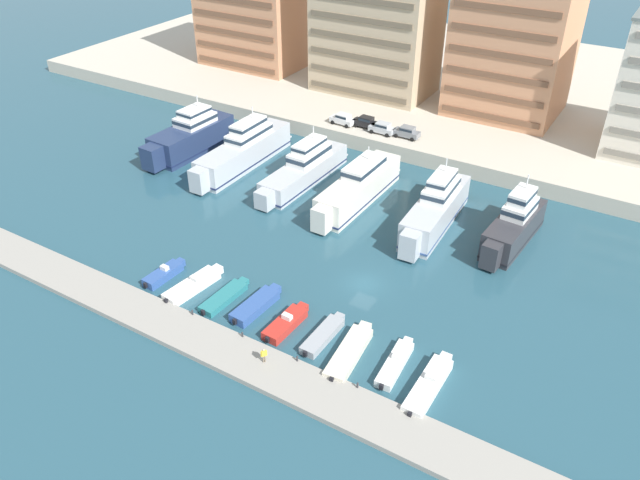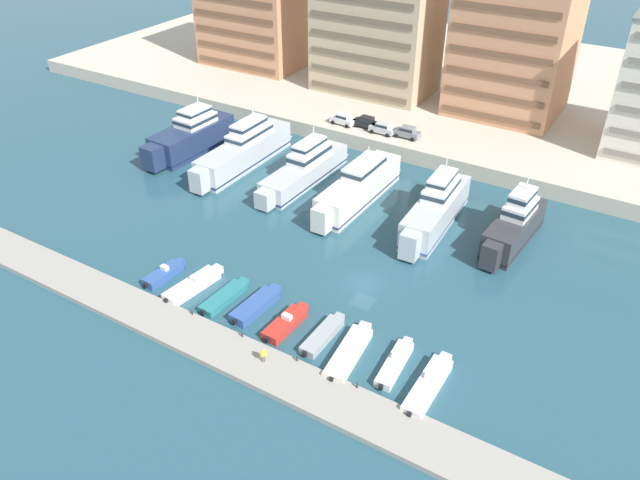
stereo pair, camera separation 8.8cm
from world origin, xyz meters
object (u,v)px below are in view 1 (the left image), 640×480
yacht_silver_mid_left (304,168)px  motorboat_blue_far_left (164,274)px  yacht_charcoal_center_right (514,225)px  motorboat_teal_mid_left (224,297)px  yacht_ivory_center_left (358,187)px  motorboat_white_far_right (429,385)px  motorboat_cream_mid_right (349,352)px  motorboat_grey_center_right (323,335)px  car_grey_center_left (407,132)px  pedestrian_near_edge (264,354)px  motorboat_white_left (193,285)px  motorboat_red_center (286,323)px  car_silver_mid_left (382,128)px  yacht_silver_center (436,209)px  yacht_silver_left (244,150)px  car_white_far_left (343,119)px  yacht_navy_far_left (191,136)px  car_black_left (366,122)px  motorboat_blue_center_left (256,305)px  motorboat_white_right (395,363)px

yacht_silver_mid_left → motorboat_blue_far_left: bearing=-92.5°
yacht_charcoal_center_right → motorboat_teal_mid_left: yacht_charcoal_center_right is taller
yacht_ivory_center_left → motorboat_white_far_right: bearing=-50.9°
motorboat_cream_mid_right → yacht_charcoal_center_right: bearing=75.0°
motorboat_teal_mid_left → motorboat_grey_center_right: motorboat_grey_center_right is taller
car_grey_center_left → pedestrian_near_edge: 50.31m
motorboat_white_left → motorboat_red_center: bearing=0.5°
motorboat_white_left → car_grey_center_left: bearing=83.1°
motorboat_cream_mid_right → car_silver_mid_left: bearing=112.9°
yacht_silver_mid_left → yacht_ivory_center_left: (9.31, -1.18, 0.13)m
yacht_silver_center → motorboat_grey_center_right: 25.55m
yacht_silver_left → yacht_ivory_center_left: 19.77m
motorboat_grey_center_right → yacht_silver_mid_left: bearing=125.7°
motorboat_white_left → motorboat_red_center: size_ratio=1.23×
yacht_silver_mid_left → motorboat_white_left: 27.77m
yacht_silver_mid_left → car_silver_mid_left: (4.38, 15.81, 1.29)m
yacht_ivory_center_left → yacht_charcoal_center_right: (20.87, 0.89, 0.26)m
car_white_far_left → yacht_silver_left: bearing=-115.8°
yacht_navy_far_left → motorboat_cream_mid_right: size_ratio=2.02×
motorboat_white_left → motorboat_red_center: motorboat_white_left is taller
yacht_ivory_center_left → motorboat_white_left: 27.18m
yacht_silver_mid_left → car_black_left: yacht_silver_mid_left is taller
car_black_left → motorboat_grey_center_right: bearing=-67.2°
motorboat_blue_far_left → motorboat_red_center: size_ratio=0.89×
yacht_silver_left → car_silver_mid_left: (14.83, 16.21, 0.90)m
motorboat_blue_far_left → yacht_navy_far_left: bearing=125.6°
motorboat_blue_far_left → motorboat_grey_center_right: 20.56m
yacht_charcoal_center_right → motorboat_blue_center_left: 32.77m
motorboat_red_center → car_grey_center_left: (-6.94, 43.88, 2.87)m
yacht_silver_center → motorboat_red_center: bearing=-101.6°
motorboat_white_right → yacht_ivory_center_left: bearing=124.9°
yacht_silver_left → car_black_left: yacht_silver_left is taller
motorboat_blue_center_left → car_black_left: car_black_left is taller
yacht_navy_far_left → motorboat_white_right: yacht_navy_far_left is taller
motorboat_white_right → yacht_navy_far_left: bearing=151.4°
motorboat_grey_center_right → motorboat_white_right: 7.83m
yacht_silver_mid_left → motorboat_white_far_right: 41.67m
yacht_silver_mid_left → car_silver_mid_left: size_ratio=4.83×
yacht_silver_center → car_black_left: size_ratio=4.47×
yacht_silver_mid_left → motorboat_white_right: (27.19, -26.80, -1.65)m
car_black_left → car_silver_mid_left: 3.43m
motorboat_grey_center_right → yacht_navy_far_left: bearing=146.7°
pedestrian_near_edge → motorboat_white_right: bearing=31.1°
yacht_ivory_center_left → motorboat_teal_mid_left: bearing=-94.8°
yacht_charcoal_center_right → motorboat_white_left: bearing=-134.9°
pedestrian_near_edge → yacht_silver_left: bearing=129.6°
yacht_ivory_center_left → car_silver_mid_left: yacht_ivory_center_left is taller
car_white_far_left → yacht_charcoal_center_right: bearing=-26.0°
yacht_ivory_center_left → car_black_left: (-8.27, 17.77, 1.16)m
car_silver_mid_left → car_grey_center_left: size_ratio=1.00×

